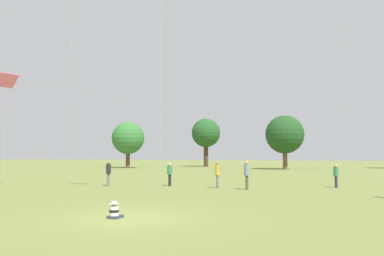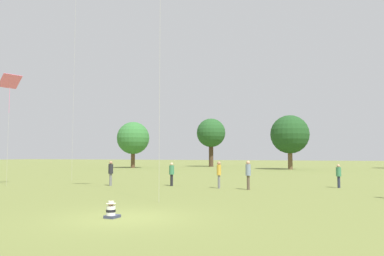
{
  "view_description": "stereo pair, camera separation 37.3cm",
  "coord_description": "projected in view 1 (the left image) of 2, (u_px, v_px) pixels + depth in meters",
  "views": [
    {
      "loc": [
        6.57,
        -11.75,
        2.2
      ],
      "look_at": [
        -0.13,
        6.9,
        3.64
      ],
      "focal_mm": 35.0,
      "sensor_mm": 36.0,
      "label": 1
    },
    {
      "loc": [
        6.92,
        -11.62,
        2.2
      ],
      "look_at": [
        -0.13,
        6.9,
        3.64
      ],
      "focal_mm": 35.0,
      "sensor_mm": 36.0,
      "label": 2
    }
  ],
  "objects": [
    {
      "name": "person_standing_7",
      "position": [
        170.0,
        172.0,
        26.82
      ],
      "size": [
        0.4,
        0.4,
        1.67
      ],
      "rotation": [
        0.0,
        0.0,
        3.01
      ],
      "color": "black",
      "rests_on": "ground"
    },
    {
      "name": "ground_plane",
      "position": [
        129.0,
        218.0,
        13.09
      ],
      "size": [
        300.0,
        300.0,
        0.0
      ],
      "primitive_type": "plane",
      "color": "olive"
    },
    {
      "name": "distant_tree_1",
      "position": [
        128.0,
        138.0,
        64.83
      ],
      "size": [
        5.6,
        5.6,
        7.99
      ],
      "color": "brown",
      "rests_on": "ground"
    },
    {
      "name": "person_standing_5",
      "position": [
        109.0,
        171.0,
        26.85
      ],
      "size": [
        0.46,
        0.46,
        1.77
      ],
      "rotation": [
        0.0,
        0.0,
        5.22
      ],
      "color": "slate",
      "rests_on": "ground"
    },
    {
      "name": "person_standing_0",
      "position": [
        247.0,
        172.0,
        23.9
      ],
      "size": [
        0.45,
        0.45,
        1.84
      ],
      "rotation": [
        0.0,
        0.0,
        2.66
      ],
      "color": "brown",
      "rests_on": "ground"
    },
    {
      "name": "kite_3",
      "position": [
        6.0,
        82.0,
        26.87
      ],
      "size": [
        1.46,
        1.63,
        7.98
      ],
      "rotation": [
        0.0,
        0.0,
        3.58
      ],
      "color": "pink",
      "rests_on": "ground"
    },
    {
      "name": "person_standing_6",
      "position": [
        217.0,
        172.0,
        24.89
      ],
      "size": [
        0.34,
        0.34,
        1.78
      ],
      "rotation": [
        0.0,
        0.0,
        1.36
      ],
      "color": "slate",
      "rests_on": "ground"
    },
    {
      "name": "seated_toddler",
      "position": [
        114.0,
        211.0,
        13.04
      ],
      "size": [
        0.42,
        0.52,
        0.61
      ],
      "rotation": [
        0.0,
        0.0,
        -0.05
      ],
      "color": "#383D56",
      "rests_on": "ground"
    },
    {
      "name": "distant_tree_0",
      "position": [
        285.0,
        135.0,
        58.29
      ],
      "size": [
        5.96,
        5.96,
        8.41
      ],
      "color": "brown",
      "rests_on": "ground"
    },
    {
      "name": "distant_tree_3",
      "position": [
        206.0,
        133.0,
        72.12
      ],
      "size": [
        5.52,
        5.52,
        9.27
      ],
      "color": "#473323",
      "rests_on": "ground"
    },
    {
      "name": "person_standing_2",
      "position": [
        336.0,
        174.0,
        25.4
      ],
      "size": [
        0.35,
        0.35,
        1.58
      ],
      "rotation": [
        0.0,
        0.0,
        4.66
      ],
      "color": "#282D42",
      "rests_on": "ground"
    }
  ]
}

